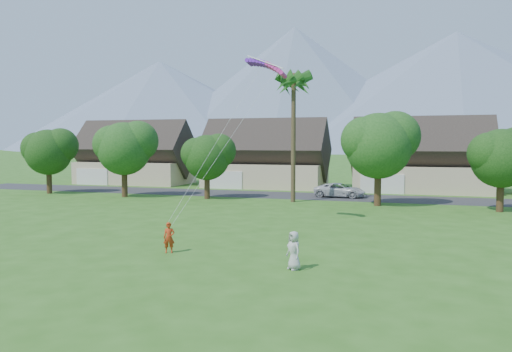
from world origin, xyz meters
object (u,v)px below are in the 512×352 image
at_px(watcher, 294,250).
at_px(parked_car, 340,190).
at_px(kite_flyer, 169,238).
at_px(parafoil_kite, 267,65).

xyz_separation_m(watcher, parked_car, (-2.07, 30.41, -0.15)).
height_order(kite_flyer, parafoil_kite, parafoil_kite).
bearing_deg(parked_car, parafoil_kite, 175.61).
xyz_separation_m(parked_car, parafoil_kite, (-2.35, -19.47, 10.31)).
height_order(watcher, parafoil_kite, parafoil_kite).
bearing_deg(parafoil_kite, parked_car, 89.63).
relative_size(kite_flyer, parked_car, 0.31).
bearing_deg(parked_car, kite_flyer, 172.75).
bearing_deg(kite_flyer, watcher, -35.15).
height_order(watcher, parked_car, watcher).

